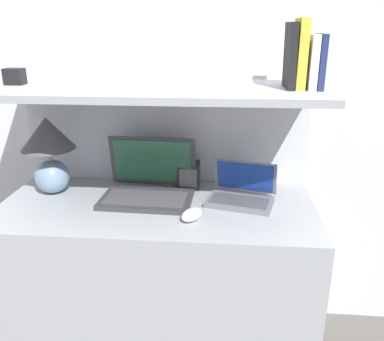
{
  "coord_description": "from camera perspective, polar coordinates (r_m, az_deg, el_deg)",
  "views": [
    {
      "loc": [
        0.28,
        -1.22,
        1.46
      ],
      "look_at": [
        0.15,
        0.29,
        0.91
      ],
      "focal_mm": 38.0,
      "sensor_mm": 36.0,
      "label": 1
    }
  ],
  "objects": [
    {
      "name": "back_riser",
      "position": [
        2.04,
        -3.45,
        -5.15
      ],
      "size": [
        1.31,
        0.04,
        1.21
      ],
      "color": "silver",
      "rests_on": "ground_plane"
    },
    {
      "name": "wall_back",
      "position": [
        1.91,
        -3.63,
        11.92
      ],
      "size": [
        6.0,
        0.05,
        2.4
      ],
      "color": "silver",
      "rests_on": "ground_plane"
    },
    {
      "name": "book_black",
      "position": [
        1.6,
        13.6,
        15.4
      ],
      "size": [
        0.03,
        0.17,
        0.24
      ],
      "color": "black",
      "rests_on": "shelf"
    },
    {
      "name": "table_lamp",
      "position": [
        1.85,
        -19.48,
        3.1
      ],
      "size": [
        0.23,
        0.23,
        0.34
      ],
      "color": "#7593B2",
      "rests_on": "desk"
    },
    {
      "name": "book_navy",
      "position": [
        1.62,
        17.32,
        14.41
      ],
      "size": [
        0.02,
        0.18,
        0.2
      ],
      "color": "navy",
      "rests_on": "shelf"
    },
    {
      "name": "book_yellow",
      "position": [
        1.61,
        14.94,
        15.55
      ],
      "size": [
        0.03,
        0.15,
        0.25
      ],
      "color": "gold",
      "rests_on": "shelf"
    },
    {
      "name": "laptop_small",
      "position": [
        1.72,
        6.95,
        -3.25
      ],
      "size": [
        0.31,
        0.25,
        0.16
      ],
      "color": "slate",
      "rests_on": "desk"
    },
    {
      "name": "shelf",
      "position": [
        1.63,
        -5.13,
        11.22
      ],
      "size": [
        1.31,
        0.53,
        0.03
      ],
      "color": "#999EA3",
      "rests_on": "back_riser"
    },
    {
      "name": "book_white",
      "position": [
        1.62,
        16.29,
        14.47
      ],
      "size": [
        0.03,
        0.18,
        0.19
      ],
      "color": "silver",
      "rests_on": "shelf"
    },
    {
      "name": "computer_mouse",
      "position": [
        1.57,
        -0.03,
        -6.19
      ],
      "size": [
        0.11,
        0.13,
        0.04
      ],
      "color": "white",
      "rests_on": "desk"
    },
    {
      "name": "shelf_gadget",
      "position": [
        1.81,
        -23.63,
        12.01
      ],
      "size": [
        0.07,
        0.06,
        0.06
      ],
      "color": "black",
      "rests_on": "shelf"
    },
    {
      "name": "laptop_large",
      "position": [
        1.75,
        -6.11,
        -2.2
      ],
      "size": [
        0.39,
        0.29,
        0.25
      ],
      "color": "#333338",
      "rests_on": "desk"
    },
    {
      "name": "desk",
      "position": [
        1.88,
        -4.7,
        -15.41
      ],
      "size": [
        1.31,
        0.58,
        0.76
      ],
      "color": "#999EA3",
      "rests_on": "ground_plane"
    },
    {
      "name": "router_box",
      "position": [
        1.84,
        -0.45,
        -0.65
      ],
      "size": [
        0.1,
        0.09,
        0.12
      ],
      "color": "black",
      "rests_on": "desk"
    }
  ]
}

